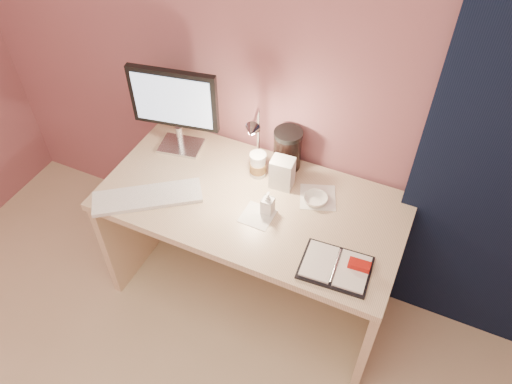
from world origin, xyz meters
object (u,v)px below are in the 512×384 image
at_px(product_box, 282,173).
at_px(dark_jar, 287,151).
at_px(keyboard, 147,197).
at_px(monitor, 175,103).
at_px(desk, 259,221).
at_px(coffee_cup, 258,165).
at_px(desk_lamp, 246,139).
at_px(bowl, 315,199).
at_px(planner, 338,267).
at_px(lotion_bottle, 268,203).

bearing_deg(product_box, dark_jar, 98.61).
bearing_deg(keyboard, monitor, 61.17).
bearing_deg(keyboard, desk, -4.85).
bearing_deg(desk, coffee_cup, 116.48).
bearing_deg(desk_lamp, bowl, -18.47).
xyz_separation_m(planner, bowl, (-0.21, 0.31, 0.01)).
distance_m(keyboard, lotion_bottle, 0.56).
height_order(planner, lotion_bottle, lotion_bottle).
distance_m(coffee_cup, product_box, 0.13).
height_order(keyboard, coffee_cup, coffee_cup).
bearing_deg(lotion_bottle, monitor, 159.23).
relative_size(dark_jar, product_box, 1.20).
height_order(bowl, dark_jar, dark_jar).
height_order(monitor, desk_lamp, monitor).
height_order(coffee_cup, lotion_bottle, coffee_cup).
height_order(keyboard, product_box, product_box).
relative_size(keyboard, bowl, 4.48).
distance_m(desk, keyboard, 0.57).
distance_m(keyboard, desk_lamp, 0.53).
distance_m(coffee_cup, desk_lamp, 0.17).
bearing_deg(coffee_cup, dark_jar, 49.30).
xyz_separation_m(planner, product_box, (-0.39, 0.35, 0.07)).
relative_size(bowl, product_box, 0.70).
distance_m(product_box, desk_lamp, 0.23).
bearing_deg(coffee_cup, bowl, -10.17).
bearing_deg(bowl, product_box, 168.21).
bearing_deg(desk_lamp, dark_jar, 29.82).
xyz_separation_m(bowl, dark_jar, (-0.21, 0.17, 0.08)).
distance_m(lotion_bottle, dark_jar, 0.32).
relative_size(keyboard, product_box, 3.15).
bearing_deg(product_box, lotion_bottle, -91.73).
xyz_separation_m(lotion_bottle, product_box, (-0.01, 0.18, 0.02)).
bearing_deg(coffee_cup, monitor, 177.39).
bearing_deg(lotion_bottle, desk, 130.70).
distance_m(monitor, keyboard, 0.46).
relative_size(coffee_cup, lotion_bottle, 1.10).
bearing_deg(desk_lamp, monitor, 159.88).
xyz_separation_m(monitor, lotion_bottle, (0.58, -0.22, -0.21)).
xyz_separation_m(desk, product_box, (0.09, 0.07, 0.30)).
bearing_deg(monitor, desk, -23.30).
distance_m(dark_jar, desk_lamp, 0.25).
distance_m(desk, lotion_bottle, 0.32).
xyz_separation_m(planner, desk_lamp, (-0.57, 0.34, 0.22)).
relative_size(desk, bowl, 12.67).
xyz_separation_m(bowl, product_box, (-0.18, 0.04, 0.06)).
height_order(monitor, lotion_bottle, monitor).
relative_size(bowl, dark_jar, 0.59).
bearing_deg(lotion_bottle, desk_lamp, 137.08).
bearing_deg(keyboard, lotion_bottle, -19.39).
height_order(planner, product_box, product_box).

